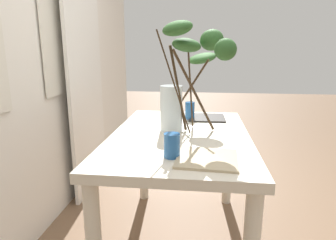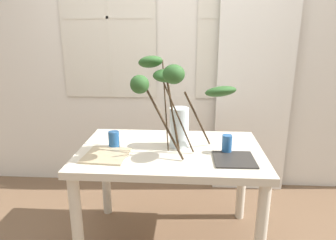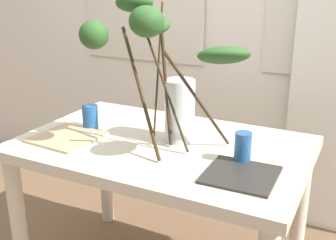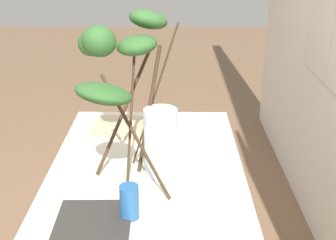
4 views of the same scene
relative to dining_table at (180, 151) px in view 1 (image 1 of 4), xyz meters
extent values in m
cube|color=silver|center=(0.00, 1.02, 0.76)|extent=(4.84, 0.12, 2.83)
cube|color=white|center=(0.74, 0.88, 0.51)|extent=(0.70, 0.03, 2.33)
cube|color=beige|center=(0.00, 0.00, 0.09)|extent=(1.28, 0.82, 0.05)
cylinder|color=beige|center=(0.58, -0.35, -0.29)|extent=(0.07, 0.07, 0.71)
cylinder|color=beige|center=(0.58, 0.35, -0.29)|extent=(0.07, 0.07, 0.71)
cylinder|color=silver|center=(0.06, 0.06, 0.25)|extent=(0.14, 0.14, 0.28)
cylinder|color=silver|center=(0.06, 0.06, 0.16)|extent=(0.12, 0.12, 0.09)
cylinder|color=#382819|center=(-0.06, -0.09, 0.37)|extent=(0.32, 0.24, 0.50)
ellipsoid|color=#285123|center=(-0.17, -0.24, 0.61)|extent=(0.18, 0.16, 0.14)
cylinder|color=#382819|center=(0.01, 0.02, 0.38)|extent=(0.11, 0.11, 0.51)
ellipsoid|color=#285123|center=(-0.03, -0.03, 0.63)|extent=(0.23, 0.24, 0.11)
cylinder|color=#382819|center=(0.04, -0.05, 0.39)|extent=(0.24, 0.04, 0.54)
ellipsoid|color=#285123|center=(0.03, -0.17, 0.66)|extent=(0.15, 0.17, 0.15)
cylinder|color=#382819|center=(0.19, -0.03, 0.34)|extent=(0.20, 0.28, 0.44)
ellipsoid|color=#285123|center=(0.32, -0.12, 0.55)|extent=(0.28, 0.28, 0.12)
cylinder|color=#382819|center=(-0.04, 0.04, 0.42)|extent=(0.06, 0.20, 0.60)
ellipsoid|color=#285123|center=(-0.13, 0.01, 0.72)|extent=(0.20, 0.21, 0.12)
cylinder|color=#235693|center=(-0.40, 0.01, 0.17)|extent=(0.08, 0.08, 0.12)
cylinder|color=#235693|center=(0.38, -0.04, 0.17)|extent=(0.07, 0.07, 0.13)
cube|color=tan|center=(-0.42, -0.15, 0.12)|extent=(0.30, 0.30, 0.01)
cube|color=#2D2B28|center=(0.42, -0.16, 0.12)|extent=(0.27, 0.27, 0.01)
camera|label=1|loc=(-1.71, -0.12, 0.61)|focal=31.30mm
camera|label=2|loc=(0.11, -1.99, 0.91)|focal=32.51mm
camera|label=3|loc=(0.80, -1.53, 0.81)|focal=44.18mm
camera|label=4|loc=(1.78, 0.11, 1.06)|focal=49.94mm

